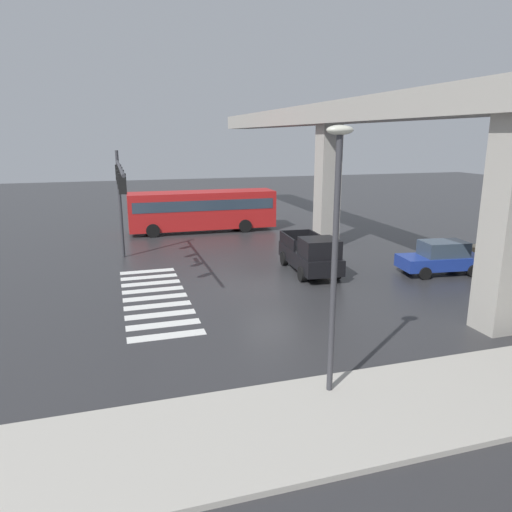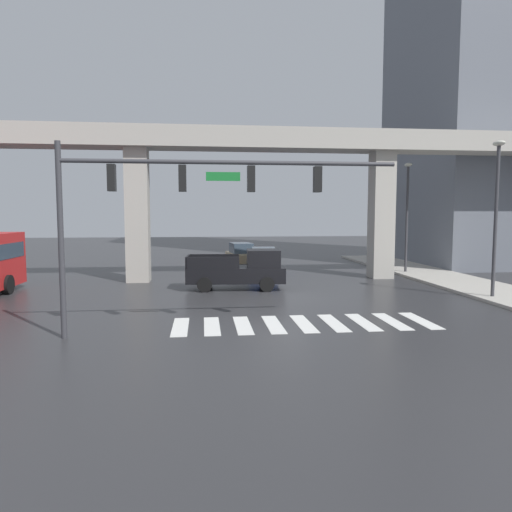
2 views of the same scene
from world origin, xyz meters
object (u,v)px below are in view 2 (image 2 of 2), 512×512
(pickup_truck, at_px, (241,270))
(sedan_tan, at_px, (241,254))
(traffic_signal_mast, at_px, (178,191))
(sedan_blue, at_px, (264,261))
(street_lamp_mid_block, at_px, (407,204))
(street_lamp_near_corner, at_px, (497,200))

(pickup_truck, distance_m, sedan_tan, 11.65)
(traffic_signal_mast, bearing_deg, sedan_blue, 73.09)
(traffic_signal_mast, xyz_separation_m, street_lamp_mid_block, (14.09, 14.48, -0.11))
(pickup_truck, distance_m, sedan_blue, 6.76)
(sedan_tan, height_order, street_lamp_mid_block, street_lamp_mid_block)
(street_lamp_near_corner, bearing_deg, sedan_tan, 123.06)
(sedan_tan, bearing_deg, street_lamp_mid_block, -31.64)
(sedan_tan, distance_m, street_lamp_mid_block, 12.73)
(pickup_truck, height_order, sedan_blue, pickup_truck)
(pickup_truck, distance_m, street_lamp_near_corner, 12.62)
(street_lamp_near_corner, xyz_separation_m, street_lamp_mid_block, (0.00, 9.54, 0.00))
(pickup_truck, xyz_separation_m, street_lamp_near_corner, (11.30, -4.32, 3.57))
(street_lamp_near_corner, bearing_deg, street_lamp_mid_block, 90.00)
(traffic_signal_mast, bearing_deg, street_lamp_mid_block, 45.80)
(sedan_blue, height_order, street_lamp_mid_block, street_lamp_mid_block)
(pickup_truck, relative_size, street_lamp_near_corner, 0.72)
(pickup_truck, xyz_separation_m, sedan_tan, (0.94, 11.61, -0.14))
(traffic_signal_mast, height_order, street_lamp_near_corner, street_lamp_near_corner)
(sedan_tan, height_order, street_lamp_near_corner, street_lamp_near_corner)
(sedan_tan, xyz_separation_m, sedan_blue, (1.06, -5.15, 0.00))
(sedan_tan, relative_size, street_lamp_mid_block, 0.62)
(pickup_truck, bearing_deg, sedan_blue, 72.81)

